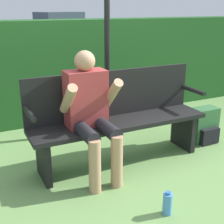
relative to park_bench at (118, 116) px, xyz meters
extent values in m
plane|color=#668E4C|center=(0.00, -0.07, -0.50)|extent=(40.00, 40.00, 0.00)
cube|color=#1E4C1E|center=(0.00, 1.63, 0.21)|extent=(12.00, 0.52, 1.42)
cube|color=black|center=(0.00, -0.07, -0.05)|extent=(1.90, 0.42, 0.05)
cube|color=black|center=(0.00, 0.12, 0.22)|extent=(1.90, 0.04, 0.49)
cube|color=black|center=(-0.83, -0.07, -0.29)|extent=(0.06, 0.38, 0.42)
cube|color=black|center=(0.83, -0.07, -0.29)|extent=(0.06, 0.38, 0.42)
cylinder|color=black|center=(-0.93, -0.07, 0.19)|extent=(0.05, 0.38, 0.05)
cylinder|color=black|center=(0.93, -0.07, 0.19)|extent=(0.05, 0.38, 0.05)
cube|color=#993333|center=(-0.36, -0.03, 0.25)|extent=(0.39, 0.22, 0.55)
sphere|color=tan|center=(-0.36, -0.03, 0.61)|extent=(0.20, 0.20, 0.20)
cylinder|color=black|center=(-0.47, -0.26, 0.00)|extent=(0.13, 0.46, 0.13)
cylinder|color=black|center=(-0.26, -0.26, 0.00)|extent=(0.13, 0.46, 0.13)
cylinder|color=tan|center=(-0.47, -0.48, -0.25)|extent=(0.11, 0.11, 0.50)
cylinder|color=tan|center=(-0.26, -0.48, -0.25)|extent=(0.11, 0.11, 0.50)
cylinder|color=tan|center=(-0.58, -0.16, 0.30)|extent=(0.09, 0.34, 0.34)
cylinder|color=tan|center=(-0.14, -0.16, 0.30)|extent=(0.09, 0.34, 0.34)
cube|color=#336638|center=(1.17, -0.03, -0.29)|extent=(0.34, 0.19, 0.43)
cube|color=black|center=(1.17, -0.16, -0.39)|extent=(0.25, 0.07, 0.19)
cylinder|color=#4C8CCC|center=(-0.08, -1.04, -0.41)|extent=(0.08, 0.08, 0.18)
cylinder|color=#2D66B2|center=(-0.08, -1.04, -0.31)|extent=(0.04, 0.04, 0.02)
cylinder|color=black|center=(0.25, 0.78, 0.68)|extent=(0.07, 0.07, 2.35)
cube|color=#2D4784|center=(3.26, 12.69, 0.01)|extent=(4.52, 2.73, 0.61)
cube|color=#333D4C|center=(3.26, 12.69, 0.58)|extent=(2.34, 2.00, 0.54)
cylinder|color=black|center=(4.33, 13.82, -0.16)|extent=(0.69, 0.33, 0.67)
cylinder|color=black|center=(4.73, 12.17, -0.16)|extent=(0.69, 0.33, 0.67)
cylinder|color=black|center=(1.79, 13.21, -0.16)|extent=(0.69, 0.33, 0.67)
cylinder|color=black|center=(2.19, 11.55, -0.16)|extent=(0.69, 0.33, 0.67)
camera|label=1|loc=(-1.42, -2.75, 1.09)|focal=50.00mm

